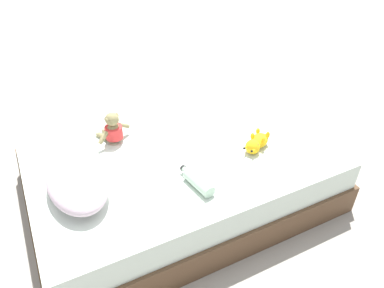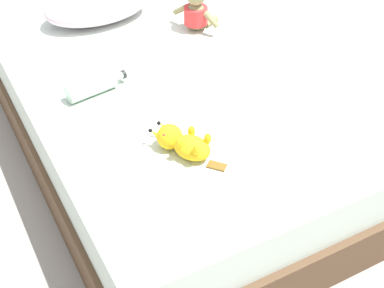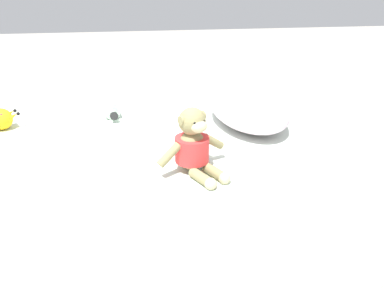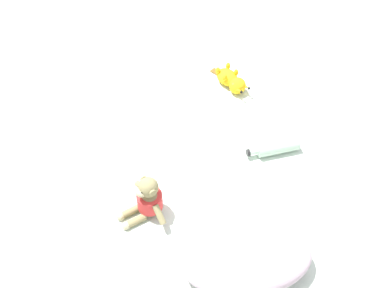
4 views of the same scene
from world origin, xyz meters
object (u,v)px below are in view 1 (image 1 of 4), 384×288
object	(u,v)px
bed	(176,169)
glass_bottle	(198,182)
pillow	(77,182)
plush_monkey	(113,130)
plush_yellow_creature	(257,143)

from	to	relation	value
bed	glass_bottle	bearing A→B (deg)	173.32
pillow	glass_bottle	world-z (taller)	pillow
pillow	plush_monkey	world-z (taller)	plush_monkey
plush_monkey	glass_bottle	bearing A→B (deg)	-155.48
bed	plush_yellow_creature	distance (m)	0.62
bed	plush_monkey	world-z (taller)	plush_monkey
plush_yellow_creature	plush_monkey	bearing A→B (deg)	58.30
bed	pillow	bearing A→B (deg)	103.60
bed	glass_bottle	world-z (taller)	glass_bottle
glass_bottle	pillow	bearing A→B (deg)	67.25
plush_yellow_creature	glass_bottle	distance (m)	0.56
pillow	glass_bottle	bearing A→B (deg)	-112.75
plush_yellow_creature	bed	bearing A→B (deg)	59.81
plush_monkey	pillow	bearing A→B (deg)	140.65
plush_monkey	glass_bottle	world-z (taller)	plush_monkey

